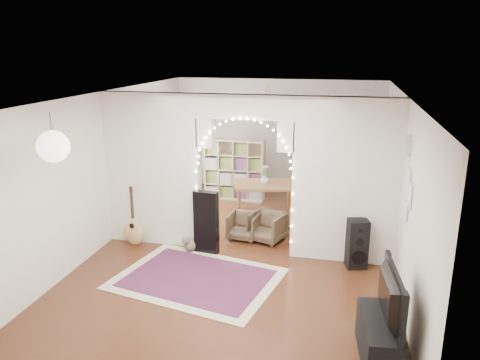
% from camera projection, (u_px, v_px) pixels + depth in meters
% --- Properties ---
extents(floor, '(7.50, 7.50, 0.00)m').
position_uv_depth(floor, '(245.00, 249.00, 8.22)').
color(floor, black).
rests_on(floor, ground).
extents(ceiling, '(5.00, 7.50, 0.02)m').
position_uv_depth(ceiling, '(245.00, 94.00, 7.48)').
color(ceiling, white).
rests_on(ceiling, wall_back).
extents(wall_back, '(5.00, 0.02, 2.70)m').
position_uv_depth(wall_back, '(278.00, 136.00, 11.36)').
color(wall_back, silver).
rests_on(wall_back, floor).
extents(wall_front, '(5.00, 0.02, 2.70)m').
position_uv_depth(wall_front, '(159.00, 280.00, 4.33)').
color(wall_front, silver).
rests_on(wall_front, floor).
extents(wall_left, '(0.02, 7.50, 2.70)m').
position_uv_depth(wall_left, '(109.00, 167.00, 8.38)').
color(wall_left, silver).
rests_on(wall_left, floor).
extents(wall_right, '(0.02, 7.50, 2.70)m').
position_uv_depth(wall_right, '(401.00, 185.00, 7.31)').
color(wall_right, silver).
rests_on(wall_right, floor).
extents(divider_wall, '(5.00, 0.20, 2.70)m').
position_uv_depth(divider_wall, '(245.00, 171.00, 7.83)').
color(divider_wall, silver).
rests_on(divider_wall, floor).
extents(fairy_lights, '(1.64, 0.04, 1.60)m').
position_uv_depth(fairy_lights, '(243.00, 166.00, 7.67)').
color(fairy_lights, '#FFEABF').
rests_on(fairy_lights, divider_wall).
extents(window, '(0.04, 1.20, 1.40)m').
position_uv_depth(window, '(151.00, 140.00, 10.02)').
color(window, white).
rests_on(window, wall_left).
extents(wall_clock, '(0.03, 0.31, 0.31)m').
position_uv_depth(wall_clock, '(409.00, 146.00, 6.55)').
color(wall_clock, white).
rests_on(wall_clock, wall_right).
extents(picture_frames, '(0.02, 0.50, 0.70)m').
position_uv_depth(picture_frames, '(408.00, 195.00, 6.34)').
color(picture_frames, white).
rests_on(picture_frames, wall_right).
extents(paper_lantern, '(0.40, 0.40, 0.40)m').
position_uv_depth(paper_lantern, '(53.00, 146.00, 5.76)').
color(paper_lantern, white).
rests_on(paper_lantern, ceiling).
extents(ceiling_fan, '(1.10, 1.10, 0.30)m').
position_uv_depth(ceiling_fan, '(266.00, 100.00, 9.43)').
color(ceiling_fan, gold).
rests_on(ceiling_fan, ceiling).
extents(area_rug, '(2.70, 2.24, 0.02)m').
position_uv_depth(area_rug, '(197.00, 278.00, 7.18)').
color(area_rug, maroon).
rests_on(area_rug, floor).
extents(guitar_case, '(0.43, 0.19, 1.10)m').
position_uv_depth(guitar_case, '(206.00, 222.00, 7.97)').
color(guitar_case, black).
rests_on(guitar_case, floor).
extents(acoustic_guitar, '(0.39, 0.21, 0.93)m').
position_uv_depth(acoustic_guitar, '(133.00, 224.00, 8.30)').
color(acoustic_guitar, tan).
rests_on(acoustic_guitar, floor).
extents(tabby_cat, '(0.32, 0.47, 0.32)m').
position_uv_depth(tabby_cat, '(190.00, 244.00, 8.13)').
color(tabby_cat, brown).
rests_on(tabby_cat, floor).
extents(floor_speaker, '(0.37, 0.35, 0.80)m').
position_uv_depth(floor_speaker, '(357.00, 244.00, 7.46)').
color(floor_speaker, black).
rests_on(floor_speaker, floor).
extents(media_console, '(0.50, 1.04, 0.50)m').
position_uv_depth(media_console, '(379.00, 340.00, 5.27)').
color(media_console, black).
rests_on(media_console, floor).
extents(tv, '(0.25, 1.08, 0.62)m').
position_uv_depth(tv, '(383.00, 296.00, 5.12)').
color(tv, black).
rests_on(tv, media_console).
extents(bookcase, '(1.40, 0.47, 1.42)m').
position_uv_depth(bookcase, '(235.00, 169.00, 10.78)').
color(bookcase, '#C1A98C').
rests_on(bookcase, floor).
extents(dining_table, '(1.34, 1.03, 0.76)m').
position_uv_depth(dining_table, '(265.00, 187.00, 9.51)').
color(dining_table, brown).
rests_on(dining_table, floor).
extents(flower_vase, '(0.22, 0.22, 0.19)m').
position_uv_depth(flower_vase, '(265.00, 179.00, 9.47)').
color(flower_vase, white).
rests_on(flower_vase, dining_table).
extents(dining_chair_left, '(0.73, 0.74, 0.53)m').
position_uv_depth(dining_chair_left, '(267.00, 227.00, 8.52)').
color(dining_chair_left, '#483624').
rests_on(dining_chair_left, floor).
extents(dining_chair_right, '(0.57, 0.59, 0.49)m').
position_uv_depth(dining_chair_right, '(244.00, 226.00, 8.63)').
color(dining_chair_right, '#483624').
rests_on(dining_chair_right, floor).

